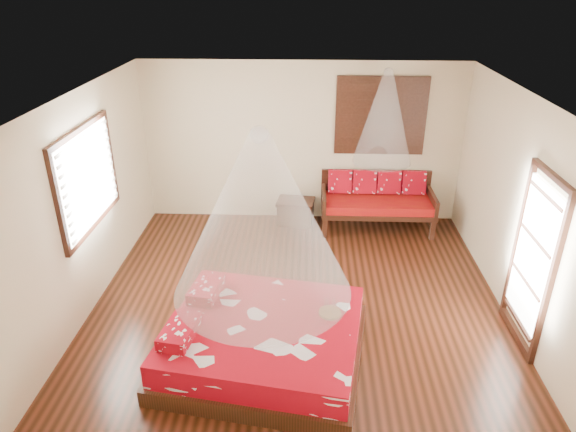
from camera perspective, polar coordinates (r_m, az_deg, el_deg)
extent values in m
cube|color=black|center=(7.13, 1.09, -9.64)|extent=(5.50, 5.50, 0.02)
cube|color=white|center=(5.96, 1.31, 13.09)|extent=(5.50, 5.50, 0.02)
cube|color=beige|center=(7.03, -21.93, 1.05)|extent=(0.02, 5.50, 2.80)
cube|color=beige|center=(6.94, 24.61, 0.24)|extent=(0.02, 5.50, 2.80)
cube|color=beige|center=(9.00, 1.60, 8.12)|extent=(5.50, 0.02, 2.80)
cube|color=beige|center=(4.08, 0.26, -15.82)|extent=(5.50, 0.02, 2.80)
cube|color=black|center=(6.19, -2.61, -14.74)|extent=(2.50, 2.32, 0.20)
cube|color=maroon|center=(6.03, -2.66, -12.93)|extent=(2.38, 2.21, 0.30)
cube|color=maroon|center=(5.81, -11.94, -12.46)|extent=(0.40, 0.62, 0.15)
cube|color=maroon|center=(6.44, -9.07, -8.00)|extent=(0.40, 0.62, 0.15)
cube|color=black|center=(8.68, 4.12, -1.11)|extent=(0.08, 0.08, 0.42)
cube|color=black|center=(8.93, 15.78, -1.29)|extent=(0.08, 0.08, 0.42)
cube|color=black|center=(9.34, 4.02, 0.92)|extent=(0.08, 0.08, 0.42)
cube|color=black|center=(9.57, 14.88, 0.70)|extent=(0.08, 0.08, 0.42)
cube|color=black|center=(9.01, 9.84, 0.81)|extent=(1.92, 0.86, 0.08)
cube|color=maroon|center=(8.97, 9.90, 1.45)|extent=(1.86, 0.80, 0.14)
cube|color=black|center=(9.25, 9.71, 3.45)|extent=(1.92, 0.06, 0.55)
cube|color=black|center=(8.87, 4.01, 1.87)|extent=(0.06, 0.86, 0.30)
cube|color=black|center=(9.12, 15.67, 1.61)|extent=(0.06, 0.86, 0.30)
cube|color=maroon|center=(9.05, 5.79, 3.81)|extent=(0.41, 0.20, 0.42)
cube|color=maroon|center=(9.08, 8.49, 3.74)|extent=(0.41, 0.20, 0.42)
cube|color=maroon|center=(9.14, 11.16, 3.67)|extent=(0.41, 0.20, 0.42)
cube|color=maroon|center=(9.21, 13.79, 3.59)|extent=(0.41, 0.20, 0.42)
cube|color=black|center=(9.15, 0.85, 0.34)|extent=(0.65, 0.50, 0.40)
cube|color=black|center=(9.06, 0.86, 1.61)|extent=(0.70, 0.55, 0.05)
cube|color=black|center=(8.90, 10.27, 10.88)|extent=(1.52, 0.06, 1.32)
cube|color=black|center=(8.89, 10.28, 10.86)|extent=(1.35, 0.04, 1.10)
cube|color=black|center=(7.07, -21.41, 3.93)|extent=(0.08, 1.74, 1.34)
cube|color=silver|center=(7.06, -21.12, 3.93)|extent=(0.04, 1.54, 1.10)
cube|color=black|center=(6.59, 25.50, -4.75)|extent=(0.08, 1.02, 2.16)
cube|color=white|center=(6.53, 25.50, -3.99)|extent=(0.03, 0.82, 1.70)
cylinder|color=brown|center=(6.08, 4.67, -10.64)|extent=(0.26, 0.26, 0.03)
cone|color=white|center=(5.23, -2.99, 0.05)|extent=(1.92, 1.92, 1.80)
cone|color=white|center=(8.43, 10.71, 10.72)|extent=(0.96, 0.96, 1.50)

